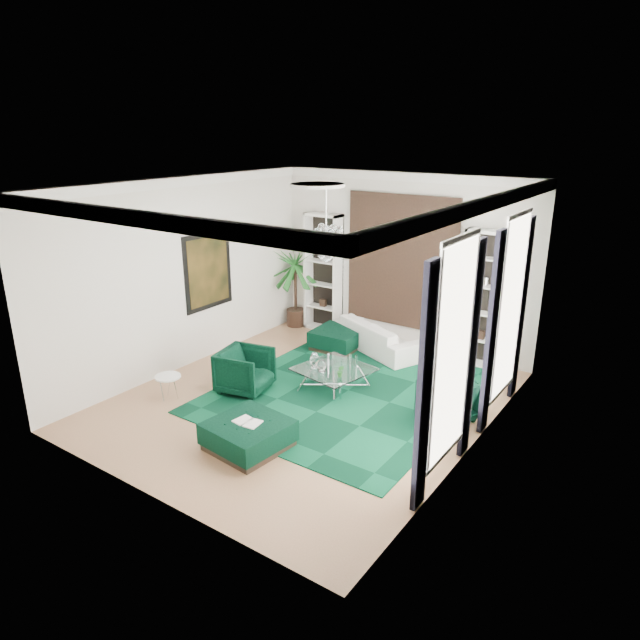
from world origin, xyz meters
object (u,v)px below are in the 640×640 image
Objects in this scene: palm at (295,276)px; sofa at (378,336)px; coffee_table at (334,379)px; ottoman_front at (248,435)px; armchair_right at (448,400)px; ottoman_side at (338,339)px; armchair_left at (245,371)px; side_table at (169,388)px.

sofa is at bearing -6.69° from palm.
ottoman_front is (0.08, -2.48, 0.01)m from coffee_table.
palm reaches higher than armchair_right.
ottoman_front is at bearing -74.84° from ottoman_side.
armchair_left reaches higher than side_table.
side_table is at bearing 169.23° from ottoman_front.
ottoman_front is 0.44× the size of palm.
armchair_right reaches higher than side_table.
side_table is at bearing 89.31° from sofa.
coffee_table is at bearing -58.71° from ottoman_side.
armchair_right is at bearing 50.23° from ottoman_front.
armchair_left reaches higher than sofa.
coffee_table is (-2.21, -0.08, -0.16)m from armchair_right.
palm is at bearing 10.70° from armchair_left.
coffee_table is at bearing -64.80° from armchair_left.
palm is (-2.49, 0.29, 0.92)m from sofa.
armchair_left is 1.39m from side_table.
armchair_right is at bearing -27.18° from ottoman_side.
armchair_right reaches higher than sofa.
ottoman_side is at bearing 53.01° from sofa.
sofa is at bearing 65.75° from side_table.
armchair_right reaches higher than coffee_table.
side_table is at bearing -106.58° from ottoman_side.
palm reaches higher than sofa.
ottoman_side is 0.40× the size of palm.
palm is (-0.57, 4.55, 1.03)m from side_table.
palm reaches higher than coffee_table.
sofa is at bearing 97.54° from coffee_table.
armchair_left reaches higher than ottoman_front.
palm is at bearing 138.07° from coffee_table.
armchair_left is 0.90× the size of ottoman_side.
armchair_right reaches higher than ottoman_side.
ottoman_front is (1.15, -4.25, -0.00)m from ottoman_side.
armchair_right is at bearing 25.71° from side_table.
armchair_right is (3.52, 1.08, -0.04)m from armchair_left.
ottoman_side is (-3.29, 1.69, -0.15)m from armchair_right.
armchair_left reaches higher than armchair_right.
side_table reaches higher than coffee_table.
palm is at bearing -97.49° from armchair_right.
sofa is at bearing -112.00° from armchair_right.
palm is at bearing 16.87° from sofa.
coffee_table is 1.10× the size of ottoman_front.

